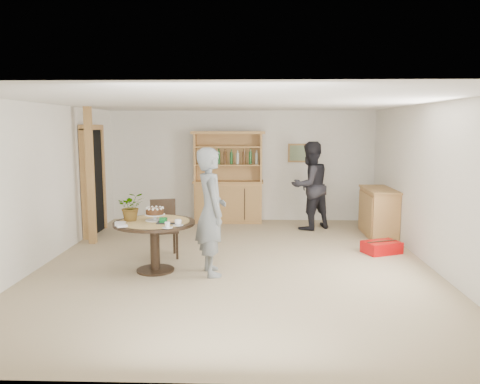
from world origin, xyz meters
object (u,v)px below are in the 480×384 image
red_suitcase (381,247)px  dining_table (155,231)px  teen_boy (211,212)px  adult_person (310,186)px  dining_chair (164,224)px  sideboard (379,212)px  hutch (228,192)px

red_suitcase → dining_table: bearing=174.5°
dining_table → red_suitcase: bearing=17.0°
dining_table → red_suitcase: size_ratio=1.70×
teen_boy → adult_person: size_ratio=1.01×
dining_chair → teen_boy: 1.33m
dining_chair → red_suitcase: size_ratio=1.34×
dining_table → teen_boy: teen_boy is taller
sideboard → dining_table: bearing=-148.2°
dining_chair → adult_person: size_ratio=0.51×
teen_boy → red_suitcase: bearing=-83.8°
sideboard → adult_person: bearing=156.8°
adult_person → red_suitcase: bearing=84.9°
hutch → dining_table: 3.78m
adult_person → sideboard: bearing=123.1°
dining_table → adult_person: bearing=48.6°
dining_table → dining_chair: dining_chair is taller
hutch → dining_chair: (-0.91, -2.85, -0.15)m
hutch → red_suitcase: bearing=-42.8°
dining_table → teen_boy: bearing=-6.7°
dining_table → adult_person: (2.63, 2.99, 0.32)m
dining_table → adult_person: adult_person is taller
sideboard → dining_chair: dining_chair is taller
hutch → red_suitcase: (2.76, -2.55, -0.59)m
dining_table → red_suitcase: dining_table is taller
sideboard → hutch: bearing=157.8°
dining_chair → teen_boy: (0.87, -0.93, 0.39)m
dining_chair → hutch: bearing=55.3°
teen_boy → red_suitcase: teen_boy is taller
sideboard → teen_boy: 4.01m
sideboard → teen_boy: teen_boy is taller
hutch → red_suitcase: 3.81m
teen_boy → adult_person: 3.57m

